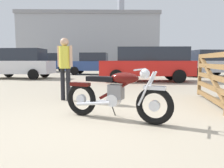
# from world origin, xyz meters

# --- Properties ---
(ground_plane) EXTENTS (80.00, 80.00, 0.00)m
(ground_plane) POSITION_xyz_m (0.00, 0.00, 0.00)
(ground_plane) COLOR tan
(vintage_motorcycle) EXTENTS (1.97, 0.91, 0.94)m
(vintage_motorcycle) POSITION_xyz_m (0.05, 0.17, 0.45)
(vintage_motorcycle) COLOR black
(vintage_motorcycle) RESTS_ON ground_plane
(timber_gate) EXTENTS (0.39, 2.54, 1.60)m
(timber_gate) POSITION_xyz_m (2.31, 1.41, 0.70)
(timber_gate) COLOR brown
(timber_gate) RESTS_ON ground_plane
(bystander) EXTENTS (0.44, 0.30, 1.66)m
(bystander) POSITION_xyz_m (-1.37, 2.00, 1.02)
(bystander) COLOR black
(bystander) RESTS_ON ground_plane
(blue_hatchback_right) EXTENTS (4.73, 2.04, 1.74)m
(blue_hatchback_right) POSITION_xyz_m (1.44, 7.56, 0.94)
(blue_hatchback_right) COLOR black
(blue_hatchback_right) RESTS_ON ground_plane
(dark_sedan_left) EXTENTS (4.26, 2.03, 1.67)m
(dark_sedan_left) POSITION_xyz_m (-2.09, 12.92, 0.84)
(dark_sedan_left) COLOR black
(dark_sedan_left) RESTS_ON ground_plane
(white_estate_far) EXTENTS (4.09, 2.22, 1.78)m
(white_estate_far) POSITION_xyz_m (6.00, 11.33, 0.92)
(white_estate_far) COLOR black
(white_estate_far) RESTS_ON ground_plane
(red_hatchback_near) EXTENTS (3.93, 1.89, 1.78)m
(red_hatchback_near) POSITION_xyz_m (-5.99, 8.95, 0.92)
(red_hatchback_near) COLOR black
(red_hatchback_near) RESTS_ON ground_plane
(silver_sedan_mid) EXTENTS (4.12, 2.30, 1.78)m
(silver_sedan_mid) POSITION_xyz_m (-6.83, 16.64, 0.92)
(silver_sedan_mid) COLOR black
(silver_sedan_mid) RESTS_ON ground_plane
(pale_sedan_back) EXTENTS (4.25, 2.02, 1.67)m
(pale_sedan_back) POSITION_xyz_m (0.94, 16.90, 0.84)
(pale_sedan_back) COLOR black
(pale_sedan_back) RESTS_ON ground_plane
(industrial_building) EXTENTS (21.03, 15.57, 16.78)m
(industrial_building) POSITION_xyz_m (-5.18, 32.70, 4.01)
(industrial_building) COLOR #9EA0A8
(industrial_building) RESTS_ON ground_plane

